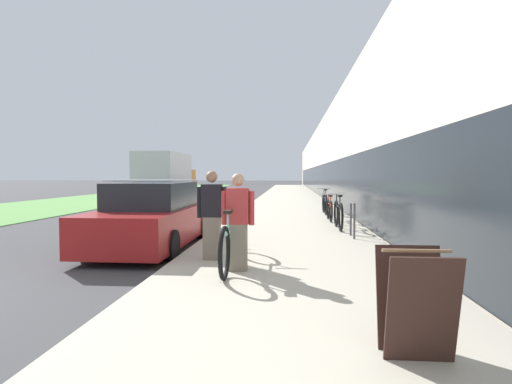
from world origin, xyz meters
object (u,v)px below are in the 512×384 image
Objects in this scene: cruiser_bike_nearest at (338,214)px; cruiser_bike_farthest at (325,203)px; parked_sedan_curbside at (153,218)px; sandwich_board_sign at (416,302)px; person_bystander at (212,215)px; tandem_bicycle at (233,241)px; person_rider at (238,222)px; moving_truck at (166,178)px; bike_rack_hoop at (353,216)px; cruiser_bike_middle at (329,209)px.

cruiser_bike_nearest is 1.00× the size of cruiser_bike_farthest.
sandwich_board_sign is at bearing -52.69° from parked_sedan_curbside.
parked_sedan_curbside is (-1.71, 1.81, -0.26)m from person_bystander.
tandem_bicycle is at bearing -46.40° from parked_sedan_curbside.
person_rider reaches higher than cruiser_bike_nearest.
tandem_bicycle is 0.43× the size of moving_truck.
person_rider reaches higher than sandwich_board_sign.
person_rider is 4.27m from bike_rack_hoop.
cruiser_bike_nearest is 2.03m from cruiser_bike_middle.
cruiser_bike_middle is (-0.20, 3.50, -0.14)m from bike_rack_hoop.
person_bystander is at bearing -107.67° from cruiser_bike_farthest.
sandwich_board_sign is at bearing -92.29° from cruiser_bike_nearest.
cruiser_bike_farthest is at bearing 88.48° from sandwich_board_sign.
cruiser_bike_nearest reaches higher than bike_rack_hoop.
person_rider is at bearing -48.74° from parked_sedan_curbside.
cruiser_bike_farthest is 0.29× the size of moving_truck.
tandem_bicycle is at bearing -115.94° from cruiser_bike_nearest.
parked_sedan_curbside is at bearing -151.26° from cruiser_bike_nearest.
person_bystander is at bearing 134.59° from tandem_bicycle.
tandem_bicycle is 7.10m from cruiser_bike_middle.
tandem_bicycle is 1.48× the size of cruiser_bike_farthest.
cruiser_bike_middle is at bearing -91.27° from cruiser_bike_farthest.
moving_truck reaches higher than bike_rack_hoop.
person_rider is 3.40m from sandwich_board_sign.
tandem_bicycle reaches higher than bike_rack_hoop.
parked_sedan_curbside is at bearing -168.05° from bike_rack_hoop.
cruiser_bike_middle is 1.83× the size of sandwich_board_sign.
bike_rack_hoop is at bearing 52.91° from tandem_bicycle.
cruiser_bike_farthest is 8.16m from parked_sedan_curbside.
moving_truck is (-6.12, 16.79, 0.55)m from person_bystander.
tandem_bicycle is 1.48× the size of cruiser_bike_nearest.
parked_sedan_curbside reaches higher than tandem_bicycle.
cruiser_bike_nearest is 4.39m from cruiser_bike_farthest.
person_rider is at bearing -106.77° from cruiser_bike_middle.
tandem_bicycle is at bearing -45.41° from person_bystander.
parked_sedan_curbside is (-2.28, 2.60, -0.24)m from person_rider.
person_bystander is 5.07m from cruiser_bike_nearest.
person_bystander is 17.88m from moving_truck.
cruiser_bike_nearest is at bearing 57.17° from person_bystander.
person_bystander reaches higher than cruiser_bike_middle.
bike_rack_hoop is 1.48m from cruiser_bike_nearest.
person_bystander is at bearing -136.19° from bike_rack_hoop.
tandem_bicycle reaches higher than cruiser_bike_nearest.
tandem_bicycle is at bearing -108.45° from cruiser_bike_middle.
sandwich_board_sign is (1.86, -2.83, -0.32)m from person_rider.
cruiser_bike_nearest is (-0.16, 1.47, -0.11)m from bike_rack_hoop.
cruiser_bike_farthest is (2.30, 9.10, -0.01)m from tandem_bicycle.
sandwich_board_sign is (-0.27, -9.90, 0.08)m from cruiser_bike_middle.
tandem_bicycle is 0.50m from person_rider.
tandem_bicycle is 9.38m from cruiser_bike_farthest.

